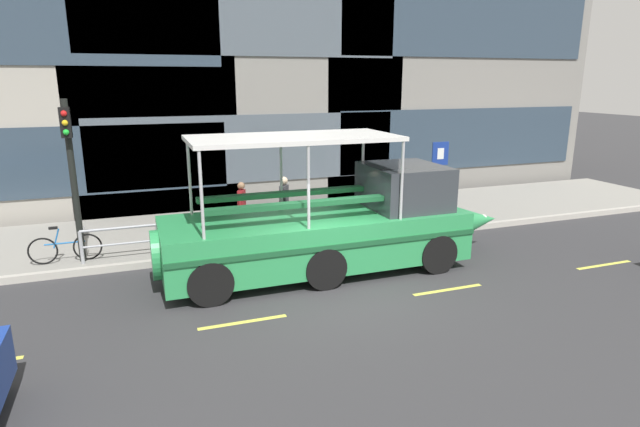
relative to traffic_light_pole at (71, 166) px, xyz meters
The scene contains 12 objects.
ground_plane 7.21m from the traffic_light_pole, 32.75° to the right, with size 120.00×120.00×0.00m, color #333335.
sidewalk 6.50m from the traffic_light_pole, 19.35° to the left, with size 32.00×4.80×0.18m, color gray.
curb_edge 6.21m from the traffic_light_pole, ahead, with size 32.00×0.18×0.18m, color #B2ADA3.
lane_centreline 7.66m from the traffic_light_pole, 38.31° to the right, with size 25.80×0.12×0.01m.
curb_guardrail 5.89m from the traffic_light_pole, ahead, with size 11.20×0.09×0.88m.
traffic_light_pole is the anchor object (origin of this frame).
parking_sign 10.92m from the traffic_light_pole, ahead, with size 0.60×0.12×2.58m.
leaned_bicycle 2.14m from the traffic_light_pole, 165.56° to the left, with size 1.74×0.46×0.96m.
duck_tour_boat 6.71m from the traffic_light_pole, 20.14° to the right, with size 9.38×2.58×3.44m.
pedestrian_near_bow 9.81m from the traffic_light_pole, ahead, with size 0.47×0.32×1.78m.
pedestrian_mid_left 5.80m from the traffic_light_pole, ahead, with size 0.34×0.43×1.75m.
pedestrian_mid_right 4.73m from the traffic_light_pole, 12.69° to the left, with size 0.30×0.42×1.60m.
Camera 1 is at (-4.18, -10.21, 4.72)m, focal length 28.85 mm.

